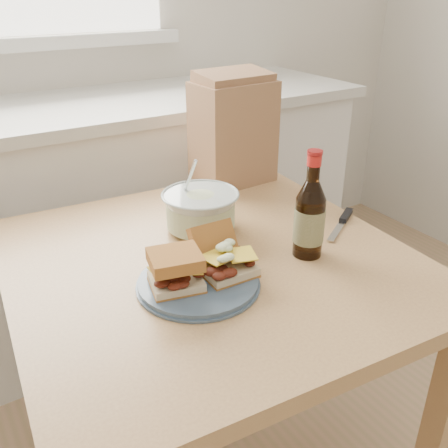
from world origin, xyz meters
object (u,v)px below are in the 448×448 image
dining_table (211,296)px  beer_bottle (310,217)px  coleslaw_bowl (201,212)px  paper_bag (233,133)px  plate (198,283)px

dining_table → beer_bottle: (0.20, -0.11, 0.21)m
coleslaw_bowl → beer_bottle: bearing=-58.2°
paper_bag → beer_bottle: bearing=-105.6°
coleslaw_bowl → beer_bottle: size_ratio=0.77×
dining_table → coleslaw_bowl: (0.05, 0.14, 0.16)m
paper_bag → plate: bearing=-132.6°
coleslaw_bowl → beer_bottle: beer_bottle is taller
dining_table → beer_bottle: size_ratio=3.77×
plate → coleslaw_bowl: (0.13, 0.23, 0.04)m
dining_table → coleslaw_bowl: bearing=73.5°
plate → paper_bag: 0.64m
plate → paper_bag: bearing=50.6°
dining_table → coleslaw_bowl: coleslaw_bowl is taller
plate → beer_bottle: 0.30m
beer_bottle → plate: bearing=-177.4°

